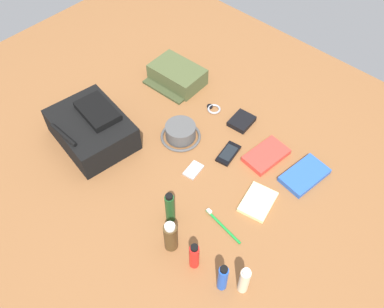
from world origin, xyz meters
name	(u,v)px	position (x,y,z in m)	size (l,w,h in m)	color
ground_plane	(192,162)	(0.00, 0.00, -0.01)	(2.64, 2.02, 0.02)	brown
backpack	(92,129)	(0.39, 0.21, 0.07)	(0.39, 0.32, 0.15)	black
toiletry_pouch	(177,75)	(0.39, -0.31, 0.04)	(0.26, 0.22, 0.09)	#47512D
bucket_hat	(181,133)	(0.12, -0.06, 0.03)	(0.18, 0.18, 0.07)	#4C4C4C
lotion_bottle	(244,280)	(-0.50, 0.29, 0.07)	(0.03, 0.03, 0.15)	beige
deodorant_spray	(223,278)	(-0.44, 0.33, 0.07)	(0.03, 0.03, 0.15)	blue
sunscreen_spray	(194,256)	(-0.32, 0.33, 0.06)	(0.03, 0.03, 0.14)	red
cologne_bottle	(171,236)	(-0.21, 0.34, 0.07)	(0.05, 0.05, 0.15)	#473319
shampoo_bottle	(170,208)	(-0.13, 0.26, 0.08)	(0.04, 0.04, 0.16)	#19471E
paperback_novel	(304,175)	(-0.40, -0.25, 0.01)	(0.14, 0.21, 0.02)	blue
travel_guidebook	(266,156)	(-0.22, -0.22, 0.01)	(0.13, 0.20, 0.02)	red
cell_phone	(228,153)	(-0.09, -0.13, 0.01)	(0.08, 0.13, 0.01)	black
media_player	(194,170)	(-0.04, 0.04, 0.01)	(0.06, 0.09, 0.01)	#B7B7BC
wristwatch	(213,109)	(0.13, -0.29, 0.01)	(0.07, 0.06, 0.01)	#99999E
toothbrush	(221,224)	(-0.29, 0.15, 0.01)	(0.18, 0.03, 0.02)	#198C33
wallet	(242,121)	(-0.02, -0.31, 0.01)	(0.09, 0.11, 0.02)	black
notepad	(258,202)	(-0.33, -0.02, 0.01)	(0.11, 0.15, 0.02)	beige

